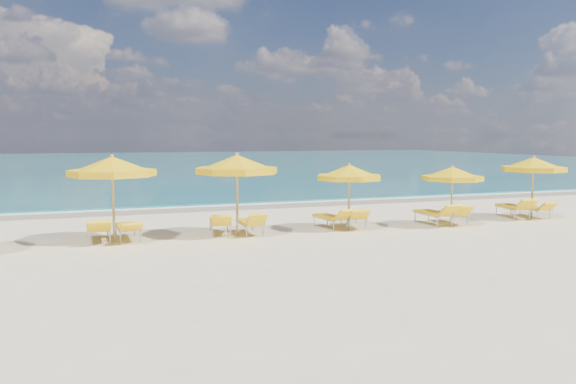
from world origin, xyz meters
name	(u,v)px	position (x,y,z in m)	size (l,w,h in m)	color
ground_plane	(303,233)	(0.00, 0.00, 0.00)	(120.00, 120.00, 0.00)	beige
ocean	(150,164)	(0.00, 48.00, 0.00)	(120.00, 80.00, 0.30)	#13676C
wet_sand_band	(244,206)	(0.00, 7.40, 0.00)	(120.00, 2.60, 0.01)	tan
foam_line	(240,204)	(0.00, 8.20, 0.00)	(120.00, 1.20, 0.03)	white
whitecap_near	(99,191)	(-6.00, 17.00, 0.00)	(14.00, 0.36, 0.05)	white
whitecap_far	(288,177)	(8.00, 24.00, 0.00)	(18.00, 0.30, 0.05)	white
umbrella_1	(112,167)	(-5.86, 0.54, 2.22)	(2.58, 2.58, 2.61)	tan
umbrella_2	(237,165)	(-2.15, 0.21, 2.24)	(2.72, 2.72, 2.63)	tan
umbrella_3	(349,173)	(1.69, 0.14, 1.91)	(2.36, 2.36, 2.24)	tan
umbrella_4	(452,174)	(5.38, -0.40, 1.82)	(2.38, 2.38, 2.14)	tan
umbrella_5	(534,165)	(9.41, 0.12, 2.05)	(2.71, 2.71, 2.40)	tan
lounger_1_left	(98,233)	(-6.30, 0.81, 0.24)	(0.71, 2.05, 0.81)	#A5A8AD
lounger_1_right	(128,232)	(-5.45, 0.71, 0.23)	(0.73, 2.00, 0.71)	#A5A8AD
lounger_2_left	(220,227)	(-2.60, 0.73, 0.23)	(0.93, 1.99, 0.80)	#A5A8AD
lounger_2_right	(250,227)	(-1.69, 0.41, 0.22)	(0.62, 1.78, 0.82)	#A5A8AD
lounger_3_left	(331,222)	(1.23, 0.57, 0.23)	(0.90, 1.91, 0.80)	#A5A8AD
lounger_3_right	(353,221)	(2.05, 0.52, 0.23)	(0.99, 1.98, 0.77)	#A5A8AD
lounger_4_left	(434,218)	(4.99, 0.07, 0.24)	(0.74, 2.02, 0.87)	#A5A8AD
lounger_4_right	(454,217)	(5.85, 0.09, 0.21)	(0.89, 1.79, 0.78)	#A5A8AD
lounger_5_left	(513,211)	(8.87, 0.49, 0.25)	(1.06, 2.12, 0.88)	#A5A8AD
lounger_5_right	(535,212)	(9.78, 0.33, 0.21)	(0.87, 1.83, 0.73)	#A5A8AD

